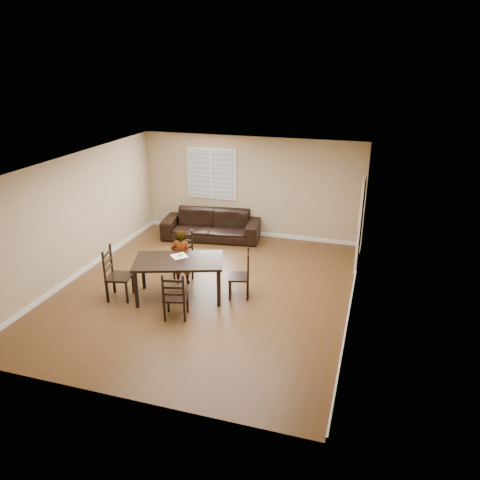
% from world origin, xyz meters
% --- Properties ---
extents(ground, '(7.00, 7.00, 0.00)m').
position_xyz_m(ground, '(0.00, 0.00, 0.00)').
color(ground, '#57341E').
rests_on(ground, ground).
extents(room, '(6.04, 7.04, 2.72)m').
position_xyz_m(room, '(0.04, 0.18, 1.81)').
color(room, tan).
rests_on(room, ground).
extents(dining_table, '(1.98, 1.50, 0.82)m').
position_xyz_m(dining_table, '(-0.40, -0.42, 0.74)').
color(dining_table, black).
rests_on(dining_table, ground).
extents(chair_near, '(0.58, 0.56, 1.03)m').
position_xyz_m(chair_near, '(-0.76, 0.63, 0.47)').
color(chair_near, black).
rests_on(chair_near, ground).
extents(chair_far, '(0.52, 0.49, 0.96)m').
position_xyz_m(chair_far, '(-0.11, -1.29, 0.43)').
color(chair_far, black).
rests_on(chair_far, ground).
extents(chair_left, '(0.56, 0.58, 1.09)m').
position_xyz_m(chair_left, '(-1.67, -0.84, 0.50)').
color(chair_left, black).
rests_on(chair_left, ground).
extents(chair_right, '(0.52, 0.55, 1.00)m').
position_xyz_m(chair_right, '(0.86, 0.01, 0.45)').
color(chair_right, black).
rests_on(chair_right, ground).
extents(child, '(0.49, 0.37, 1.23)m').
position_xyz_m(child, '(-0.60, 0.19, 0.61)').
color(child, gray).
rests_on(child, ground).
extents(napkin, '(0.42, 0.42, 0.00)m').
position_xyz_m(napkin, '(-0.46, -0.23, 0.83)').
color(napkin, white).
rests_on(napkin, dining_table).
extents(donut, '(0.10, 0.10, 0.04)m').
position_xyz_m(donut, '(-0.44, -0.22, 0.85)').
color(donut, '#B68A41').
rests_on(donut, napkin).
extents(sofa, '(2.71, 1.36, 0.76)m').
position_xyz_m(sofa, '(-0.93, 2.91, 0.38)').
color(sofa, black).
rests_on(sofa, ground).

